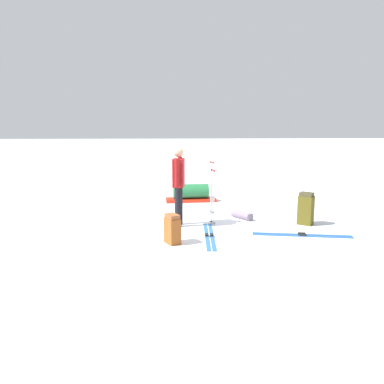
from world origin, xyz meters
name	(u,v)px	position (x,y,z in m)	size (l,w,h in m)	color
ground_plane	(192,223)	(0.00, 0.00, 0.00)	(80.00, 80.00, 0.00)	white
skier_standing	(179,182)	(-0.19, 0.29, 0.95)	(0.56, 0.27, 1.70)	black
ski_pair_near	(302,235)	(-1.07, -2.13, 0.01)	(0.48, 1.93, 0.05)	#2A5CA1
ski_pair_far	(209,236)	(-1.04, -0.30, 0.01)	(1.81, 0.23, 0.05)	#2B639F
backpack_large_dark	(172,229)	(-1.45, 0.42, 0.27)	(0.37, 0.33, 0.55)	#964C1D
backpack_bright	(306,209)	(-0.22, -2.47, 0.35)	(0.37, 0.38, 0.71)	#4E4614
ski_poles_planted_near	(213,194)	(-0.18, -0.44, 0.68)	(0.21, 0.11, 1.22)	#A8C1BF
ski_poles_planted_far	(212,185)	(0.85, -0.51, 0.72)	(0.20, 0.11, 1.29)	#AAB4B6
gear_sled	(191,193)	(2.37, -0.06, 0.22)	(0.56, 1.42, 0.49)	red
sleeping_mat_rolled	(242,215)	(0.33, -1.17, 0.09)	(0.18, 0.18, 0.55)	slate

